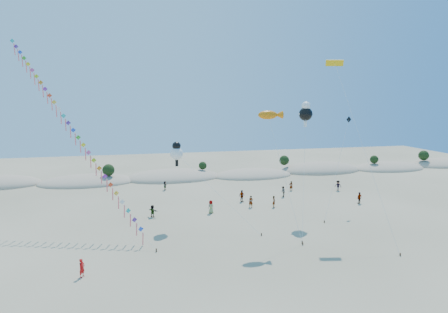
% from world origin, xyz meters
% --- Properties ---
extents(ground, '(160.00, 160.00, 0.00)m').
position_xyz_m(ground, '(0.00, 0.00, 0.00)').
color(ground, '#84775B').
rests_on(ground, ground).
extents(dune_ridge, '(145.30, 11.49, 5.57)m').
position_xyz_m(dune_ridge, '(1.06, 45.14, 0.11)').
color(dune_ridge, gray).
rests_on(dune_ridge, ground).
extents(kite_train, '(18.34, 21.21, 23.92)m').
position_xyz_m(kite_train, '(-14.49, 20.69, 12.41)').
color(kite_train, '#3F2D1E').
rests_on(kite_train, ground).
extents(fish_kite, '(3.90, 4.73, 14.24)m').
position_xyz_m(fish_kite, '(7.99, 11.89, 13.71)').
color(fish_kite, '#3F2D1E').
rests_on(fish_kite, ground).
extents(cartoon_kite_low, '(9.66, 7.79, 10.30)m').
position_xyz_m(cartoon_kite_low, '(-1.83, 18.33, 9.01)').
color(cartoon_kite_low, '#3F2D1E').
rests_on(cartoon_kite_low, ground).
extents(cartoon_kite_high, '(5.81, 11.25, 15.17)m').
position_xyz_m(cartoon_kite_high, '(15.26, 18.42, 13.72)').
color(cartoon_kite_high, '#3F2D1E').
rests_on(cartoon_kite_high, ground).
extents(parafoil_kite, '(2.77, 12.19, 20.18)m').
position_xyz_m(parafoil_kite, '(17.09, 14.39, 19.32)').
color(parafoil_kite, '#3F2D1E').
rests_on(parafoil_kite, ground).
extents(dark_kite, '(7.32, 6.94, 13.05)m').
position_xyz_m(dark_kite, '(20.91, 18.57, 8.74)').
color(dark_kite, '#3F2D1E').
rests_on(dark_kite, ground).
extents(flyer_foreground, '(0.66, 0.72, 1.66)m').
position_xyz_m(flyer_foreground, '(-11.61, 5.39, 0.83)').
color(flyer_foreground, red).
rests_on(flyer_foreground, ground).
extents(beachgoers, '(32.75, 16.08, 1.81)m').
position_xyz_m(beachgoers, '(10.68, 25.74, 0.85)').
color(beachgoers, slate).
rests_on(beachgoers, ground).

